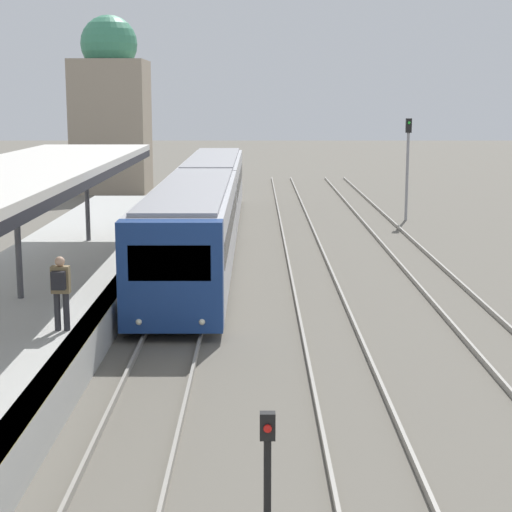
{
  "coord_description": "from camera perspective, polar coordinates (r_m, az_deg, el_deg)",
  "views": [
    {
      "loc": [
        2.13,
        -4.88,
        6.03
      ],
      "look_at": [
        2.02,
        18.64,
        1.68
      ],
      "focal_mm": 60.0,
      "sensor_mm": 36.0,
      "label": 1
    }
  ],
  "objects": [
    {
      "name": "person_on_platform",
      "position": [
        19.2,
        -12.66,
        -2.03
      ],
      "size": [
        0.4,
        0.4,
        1.66
      ],
      "color": "#2D2D33",
      "rests_on": "station_platform"
    },
    {
      "name": "distant_domed_building",
      "position": [
        56.95,
        -9.39,
        9.58
      ],
      "size": [
        4.71,
        4.71,
        11.26
      ],
      "color": "gray",
      "rests_on": "ground_plane"
    },
    {
      "name": "train_near",
      "position": [
        35.78,
        -3.16,
        3.6
      ],
      "size": [
        2.63,
        29.81,
        3.18
      ],
      "color": "navy",
      "rests_on": "ground_plane"
    },
    {
      "name": "signal_mast_far",
      "position": [
        43.27,
        10.33,
        6.53
      ],
      "size": [
        0.28,
        0.29,
        5.06
      ],
      "color": "gray",
      "rests_on": "ground_plane"
    },
    {
      "name": "signal_post_near",
      "position": [
        11.34,
        1.0,
        -14.25
      ],
      "size": [
        0.2,
        0.21,
        2.1
      ],
      "color": "black",
      "rests_on": "ground_plane"
    },
    {
      "name": "platform_canopy",
      "position": [
        22.33,
        -15.44,
        5.33
      ],
      "size": [
        4.0,
        22.65,
        3.33
      ],
      "color": "beige",
      "rests_on": "station_platform"
    }
  ]
}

